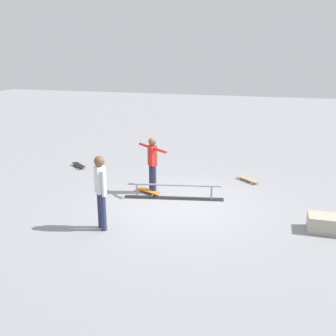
{
  "coord_description": "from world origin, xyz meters",
  "views": [
    {
      "loc": [
        -2.6,
        8.79,
        3.68
      ],
      "look_at": [
        0.28,
        0.07,
        1.0
      ],
      "focal_mm": 40.43,
      "sensor_mm": 36.0,
      "label": 1
    }
  ],
  "objects_px": {
    "skateboard_main": "(148,191)",
    "bystander_white_shirt": "(101,189)",
    "loose_skateboard_black": "(79,165)",
    "skater_main": "(152,161)",
    "grind_rail": "(174,192)",
    "loose_skateboard_natural": "(248,179)"
  },
  "relations": [
    {
      "from": "grind_rail",
      "to": "skateboard_main",
      "type": "distance_m",
      "value": 0.84
    },
    {
      "from": "skateboard_main",
      "to": "loose_skateboard_natural",
      "type": "height_order",
      "value": "same"
    },
    {
      "from": "grind_rail",
      "to": "loose_skateboard_natural",
      "type": "relative_size",
      "value": 3.6
    },
    {
      "from": "skateboard_main",
      "to": "loose_skateboard_black",
      "type": "bearing_deg",
      "value": -4.83
    },
    {
      "from": "skater_main",
      "to": "bystander_white_shirt",
      "type": "bearing_deg",
      "value": -59.61
    },
    {
      "from": "skater_main",
      "to": "loose_skateboard_black",
      "type": "distance_m",
      "value": 3.86
    },
    {
      "from": "grind_rail",
      "to": "bystander_white_shirt",
      "type": "height_order",
      "value": "bystander_white_shirt"
    },
    {
      "from": "bystander_white_shirt",
      "to": "skater_main",
      "type": "bearing_deg",
      "value": -56.18
    },
    {
      "from": "skater_main",
      "to": "bystander_white_shirt",
      "type": "distance_m",
      "value": 2.58
    },
    {
      "from": "skateboard_main",
      "to": "bystander_white_shirt",
      "type": "height_order",
      "value": "bystander_white_shirt"
    },
    {
      "from": "skateboard_main",
      "to": "loose_skateboard_black",
      "type": "xyz_separation_m",
      "value": [
        3.27,
        -1.72,
        0.0
      ]
    },
    {
      "from": "bystander_white_shirt",
      "to": "loose_skateboard_natural",
      "type": "bearing_deg",
      "value": -82.0
    },
    {
      "from": "skateboard_main",
      "to": "skater_main",
      "type": "bearing_deg",
      "value": -120.5
    },
    {
      "from": "loose_skateboard_black",
      "to": "grind_rail",
      "type": "bearing_deg",
      "value": 13.06
    },
    {
      "from": "loose_skateboard_black",
      "to": "loose_skateboard_natural",
      "type": "bearing_deg",
      "value": 40.23
    },
    {
      "from": "bystander_white_shirt",
      "to": "loose_skateboard_black",
      "type": "relative_size",
      "value": 2.23
    },
    {
      "from": "bystander_white_shirt",
      "to": "loose_skateboard_black",
      "type": "xyz_separation_m",
      "value": [
        3.16,
        -4.21,
        -0.88
      ]
    },
    {
      "from": "skater_main",
      "to": "loose_skateboard_black",
      "type": "relative_size",
      "value": 2.11
    },
    {
      "from": "skater_main",
      "to": "skateboard_main",
      "type": "height_order",
      "value": "skater_main"
    },
    {
      "from": "skateboard_main",
      "to": "bystander_white_shirt",
      "type": "bearing_deg",
      "value": 110.16
    },
    {
      "from": "skater_main",
      "to": "skateboard_main",
      "type": "distance_m",
      "value": 0.86
    },
    {
      "from": "skateboard_main",
      "to": "loose_skateboard_natural",
      "type": "bearing_deg",
      "value": -119.53
    }
  ]
}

